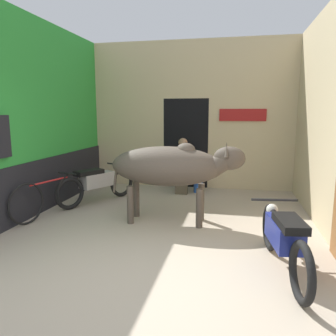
{
  "coord_description": "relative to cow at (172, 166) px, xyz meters",
  "views": [
    {
      "loc": [
        1.09,
        -3.14,
        1.83
      ],
      "look_at": [
        -0.01,
        2.11,
        0.91
      ],
      "focal_mm": 35.0,
      "sensor_mm": 36.0,
      "label": 1
    }
  ],
  "objects": [
    {
      "name": "ground_plane",
      "position": [
        -0.07,
        -2.05,
        -0.95
      ],
      "size": [
        30.0,
        30.0,
        0.0
      ],
      "primitive_type": "plane",
      "color": "tan"
    },
    {
      "name": "bicycle",
      "position": [
        -2.17,
        -0.11,
        -0.59
      ],
      "size": [
        0.58,
        1.66,
        0.71
      ],
      "color": "black",
      "rests_on": "ground_plane"
    },
    {
      "name": "shopkeeper_seated",
      "position": [
        -0.16,
        2.03,
        -0.29
      ],
      "size": [
        0.39,
        0.33,
        1.25
      ],
      "color": "brown",
      "rests_on": "ground_plane"
    },
    {
      "name": "wall_left_shopfront",
      "position": [
        -2.55,
        0.28,
        0.74
      ],
      "size": [
        0.25,
        4.69,
        3.49
      ],
      "color": "green",
      "rests_on": "ground_plane"
    },
    {
      "name": "plastic_stool",
      "position": [
        0.19,
        2.15,
        -0.72
      ],
      "size": [
        0.3,
        0.3,
        0.42
      ],
      "color": "#2856B2",
      "rests_on": "ground_plane"
    },
    {
      "name": "wall_right_with_door",
      "position": [
        2.42,
        0.24,
        0.77
      ],
      "size": [
        0.22,
        4.69,
        3.49
      ],
      "color": "#C6B289",
      "rests_on": "ground_plane"
    },
    {
      "name": "wall_back_with_doorway",
      "position": [
        -0.11,
        2.89,
        0.56
      ],
      "size": [
        4.8,
        0.93,
        3.49
      ],
      "color": "#C6B289",
      "rests_on": "ground_plane"
    },
    {
      "name": "motorcycle_near",
      "position": [
        1.59,
        -1.45,
        -0.53
      ],
      "size": [
        0.58,
        1.87,
        0.74
      ],
      "color": "black",
      "rests_on": "ground_plane"
    },
    {
      "name": "motorcycle_far",
      "position": [
        -1.72,
        0.87,
        -0.53
      ],
      "size": [
        1.01,
        1.71,
        0.74
      ],
      "color": "black",
      "rests_on": "ground_plane"
    },
    {
      "name": "cow",
      "position": [
        0.0,
        0.0,
        0.0
      ],
      "size": [
        2.21,
        0.75,
        1.37
      ],
      "color": "#4C4238",
      "rests_on": "ground_plane"
    }
  ]
}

